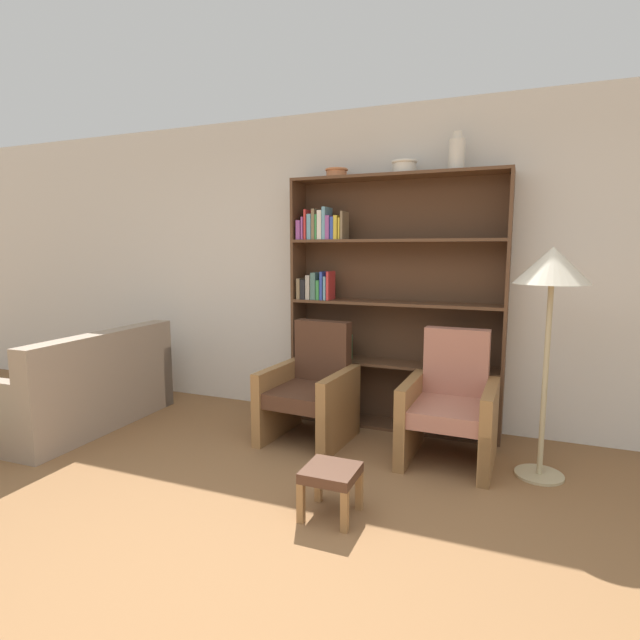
% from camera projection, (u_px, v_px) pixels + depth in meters
% --- Properties ---
extents(ground_plane, '(24.00, 24.00, 0.00)m').
position_uv_depth(ground_plane, '(214.00, 613.00, 2.12)').
color(ground_plane, brown).
extents(wall_back, '(12.00, 0.06, 2.75)m').
position_uv_depth(wall_back, '(384.00, 268.00, 4.42)').
color(wall_back, silver).
rests_on(wall_back, ground).
extents(bookshelf, '(1.81, 0.30, 2.15)m').
position_uv_depth(bookshelf, '(376.00, 308.00, 4.32)').
color(bookshelf, brown).
rests_on(bookshelf, ground).
extents(bowl_olive, '(0.20, 0.20, 0.08)m').
position_uv_depth(bowl_olive, '(337.00, 172.00, 4.28)').
color(bowl_olive, '#C67547').
rests_on(bowl_olive, bookshelf).
extents(bowl_copper, '(0.21, 0.21, 0.11)m').
position_uv_depth(bowl_copper, '(404.00, 166.00, 4.06)').
color(bowl_copper, silver).
rests_on(bowl_copper, bookshelf).
extents(vase_tall, '(0.12, 0.12, 0.30)m').
position_uv_depth(vase_tall, '(457.00, 154.00, 3.89)').
color(vase_tall, silver).
rests_on(vase_tall, bookshelf).
extents(couch, '(0.92, 1.61, 0.85)m').
position_uv_depth(couch, '(80.00, 392.00, 4.38)').
color(couch, gray).
rests_on(couch, ground).
extents(armchair_leather, '(0.69, 0.72, 0.95)m').
position_uv_depth(armchair_leather, '(311.00, 391.00, 4.07)').
color(armchair_leather, olive).
rests_on(armchair_leather, ground).
extents(armchair_cushioned, '(0.65, 0.69, 0.95)m').
position_uv_depth(armchair_cushioned, '(450.00, 407.00, 3.65)').
color(armchair_cushioned, olive).
rests_on(armchair_cushioned, ground).
extents(floor_lamp, '(0.48, 0.48, 1.56)m').
position_uv_depth(floor_lamp, '(552.00, 276.00, 3.23)').
color(floor_lamp, tan).
rests_on(floor_lamp, ground).
extents(footstool, '(0.30, 0.30, 0.29)m').
position_uv_depth(footstool, '(331.00, 478.00, 2.88)').
color(footstool, olive).
rests_on(footstool, ground).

